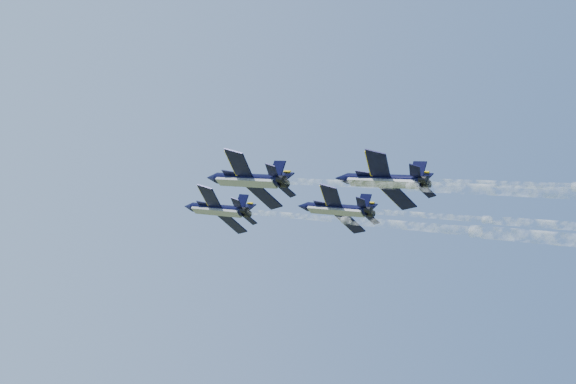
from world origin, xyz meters
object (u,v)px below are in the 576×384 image
jet_lead (216,210)px  jet_right (335,209)px  jet_left (246,180)px  jet_slot (382,180)px

jet_lead → jet_right: 17.88m
jet_lead → jet_right: size_ratio=1.00×
jet_left → jet_lead: bearing=55.4°
jet_left → jet_slot: size_ratio=1.00×
jet_left → jet_right: same height
jet_left → jet_slot: 17.18m
jet_left → jet_right: size_ratio=1.00×
jet_lead → jet_left: 18.62m
jet_left → jet_right: (19.53, 8.86, 0.00)m
jet_right → jet_slot: bearing=-126.3°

